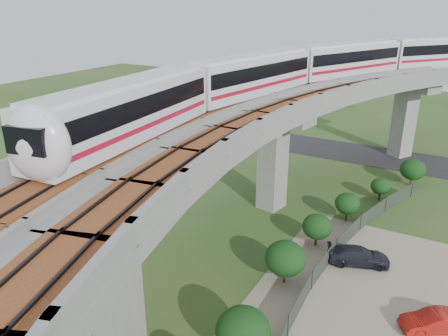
# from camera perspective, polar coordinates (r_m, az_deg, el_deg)

# --- Properties ---
(ground) EXTENTS (160.00, 160.00, 0.00)m
(ground) POSITION_cam_1_polar(r_m,az_deg,el_deg) (34.26, -2.46, -11.41)
(ground) COLOR #294F1F
(ground) RESTS_ON ground
(asphalt_road) EXTENTS (60.00, 8.00, 0.03)m
(asphalt_road) POSITION_cam_1_polar(r_m,az_deg,el_deg) (59.49, 12.94, 2.56)
(asphalt_road) COLOR #232326
(asphalt_road) RESTS_ON ground
(viaduct) EXTENTS (19.58, 73.98, 11.40)m
(viaduct) POSITION_cam_1_polar(r_m,az_deg,el_deg) (28.61, 3.82, 1.97)
(viaduct) COLOR #99968E
(viaduct) RESTS_ON ground
(metro_train) EXTENTS (20.91, 58.87, 3.64)m
(metro_train) POSITION_cam_1_polar(r_m,az_deg,el_deg) (43.31, 12.30, 12.55)
(metro_train) COLOR silver
(metro_train) RESTS_ON ground
(fence) EXTENTS (3.87, 38.73, 1.50)m
(fence) POSITION_cam_1_polar(r_m,az_deg,el_deg) (30.68, 13.75, -14.74)
(fence) COLOR #2D382D
(fence) RESTS_ON ground
(tree_0) EXTENTS (2.58, 2.58, 2.92)m
(tree_0) POSITION_cam_1_polar(r_m,az_deg,el_deg) (49.73, 23.43, -0.18)
(tree_0) COLOR #382314
(tree_0) RESTS_ON ground
(tree_1) EXTENTS (1.88, 1.88, 2.30)m
(tree_1) POSITION_cam_1_polar(r_m,az_deg,el_deg) (45.06, 19.77, -2.24)
(tree_1) COLOR #382314
(tree_1) RESTS_ON ground
(tree_2) EXTENTS (2.19, 2.19, 2.68)m
(tree_2) POSITION_cam_1_polar(r_m,az_deg,el_deg) (39.81, 15.82, -4.49)
(tree_2) COLOR #382314
(tree_2) RESTS_ON ground
(tree_3) EXTENTS (2.35, 2.35, 2.72)m
(tree_3) POSITION_cam_1_polar(r_m,az_deg,el_deg) (35.46, 12.06, -7.49)
(tree_3) COLOR #382314
(tree_3) RESTS_ON ground
(tree_4) EXTENTS (2.82, 2.82, 3.16)m
(tree_4) POSITION_cam_1_polar(r_m,az_deg,el_deg) (30.64, 8.01, -11.60)
(tree_4) COLOR #382314
(tree_4) RESTS_ON ground
(tree_5) EXTENTS (2.94, 2.94, 3.47)m
(tree_5) POSITION_cam_1_polar(r_m,az_deg,el_deg) (24.39, 2.48, -20.51)
(tree_5) COLOR #382314
(tree_5) RESTS_ON ground
(car_red) EXTENTS (3.93, 3.24, 1.26)m
(car_red) POSITION_cam_1_polar(r_m,az_deg,el_deg) (30.00, 25.69, -17.60)
(car_red) COLOR maroon
(car_red) RESTS_ON dirt_lot
(car_dark) EXTENTS (4.90, 3.35, 1.32)m
(car_dark) POSITION_cam_1_polar(r_m,az_deg,el_deg) (34.42, 17.15, -10.91)
(car_dark) COLOR black
(car_dark) RESTS_ON dirt_lot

